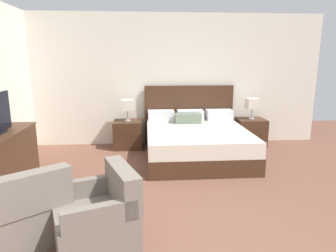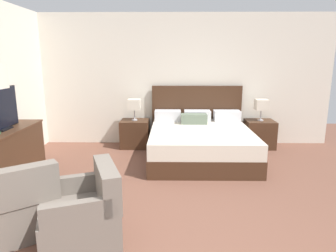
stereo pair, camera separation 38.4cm
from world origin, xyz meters
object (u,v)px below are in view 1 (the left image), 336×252
table_lamp_right (252,104)px  dresser (3,159)px  nightstand_left (128,134)px  nightstand_right (251,132)px  bed (196,140)px  table_lamp_left (127,105)px  armchair_companion (99,220)px  armchair_by_window (27,213)px

table_lamp_right → dresser: bearing=-157.1°
table_lamp_right → nightstand_left: bearing=-180.0°
nightstand_right → bed: bearing=-152.1°
table_lamp_left → dresser: size_ratio=0.32×
table_lamp_left → nightstand_right: bearing=-0.0°
bed → dresser: size_ratio=1.51×
table_lamp_left → armchair_companion: bearing=-91.6°
nightstand_right → armchair_by_window: armchair_by_window is taller
bed → armchair_companion: size_ratio=2.22×
armchair_by_window → armchair_companion: same height
nightstand_left → armchair_companion: bearing=-91.6°
table_lamp_left → dresser: bearing=-132.9°
table_lamp_right → bed: bearing=-152.1°
nightstand_left → dresser: bearing=-132.9°
nightstand_right → armchair_by_window: 4.45m
nightstand_left → table_lamp_left: table_lamp_left is taller
nightstand_left → armchair_by_window: armchair_by_window is taller
bed → table_lamp_left: bearing=152.0°
dresser → armchair_by_window: bearing=-58.8°
nightstand_right → dresser: size_ratio=0.42×
bed → nightstand_right: (1.23, 0.65, -0.03)m
table_lamp_right → dresser: 4.43m
armchair_companion → nightstand_left: bearing=88.4°
table_lamp_left → armchair_by_window: (-0.79, -3.04, -0.56)m
table_lamp_left → table_lamp_right: 2.46m
nightstand_right → nightstand_left: bearing=180.0°
table_lamp_left → armchair_companion: 3.26m
table_lamp_right → armchair_companion: 4.14m
bed → armchair_by_window: 3.13m
table_lamp_right → armchair_by_window: size_ratio=0.43×
bed → armchair_by_window: (-2.02, -2.39, -0.01)m
bed → nightstand_right: size_ratio=3.58×
table_lamp_right → armchair_companion: size_ratio=0.47×
nightstand_left → bed: bearing=-27.9°
nightstand_right → armchair_companion: 4.10m
bed → dresser: bearing=-159.3°
armchair_by_window → armchair_companion: 0.72m
bed → nightstand_left: bed is taller
table_lamp_left → table_lamp_right: same height
nightstand_right → armchair_companion: size_ratio=0.62×
nightstand_left → table_lamp_right: size_ratio=1.32×
nightstand_right → armchair_companion: armchair_companion is taller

